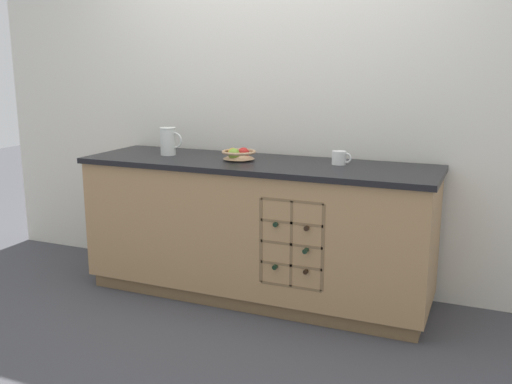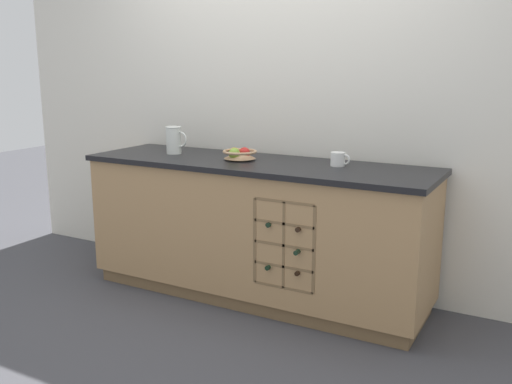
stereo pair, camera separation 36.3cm
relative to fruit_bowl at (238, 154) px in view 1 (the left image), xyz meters
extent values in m
plane|color=#424247|center=(0.12, 0.00, -0.94)|extent=(14.00, 14.00, 0.00)
cube|color=silver|center=(0.12, 0.38, 0.34)|extent=(4.63, 0.06, 2.55)
cube|color=brown|center=(0.12, 0.00, -0.89)|extent=(2.17, 0.57, 0.09)
cube|color=tan|center=(0.12, 0.00, -0.46)|extent=(2.23, 0.63, 0.77)
cube|color=black|center=(0.12, 0.00, -0.06)|extent=(2.27, 0.67, 0.03)
cube|color=brown|center=(0.48, -0.22, -0.45)|extent=(0.38, 0.01, 0.51)
cube|color=brown|center=(0.29, -0.27, -0.45)|extent=(0.02, 0.10, 0.51)
cube|color=brown|center=(0.66, -0.27, -0.45)|extent=(0.02, 0.10, 0.51)
cube|color=brown|center=(0.48, -0.27, -0.71)|extent=(0.38, 0.10, 0.02)
cube|color=brown|center=(0.48, -0.27, -0.58)|extent=(0.38, 0.10, 0.02)
cube|color=brown|center=(0.48, -0.27, -0.45)|extent=(0.38, 0.10, 0.02)
cube|color=brown|center=(0.48, -0.27, -0.32)|extent=(0.38, 0.10, 0.02)
cube|color=brown|center=(0.48, -0.27, -0.20)|extent=(0.38, 0.10, 0.02)
cube|color=brown|center=(0.48, -0.27, -0.45)|extent=(0.02, 0.10, 0.51)
cylinder|color=black|center=(0.38, -0.14, -0.60)|extent=(0.08, 0.22, 0.08)
cylinder|color=black|center=(0.38, -0.29, -0.60)|extent=(0.03, 0.09, 0.03)
cylinder|color=black|center=(0.57, -0.16, -0.60)|extent=(0.07, 0.19, 0.07)
cylinder|color=black|center=(0.57, -0.30, -0.60)|extent=(0.03, 0.08, 0.03)
cylinder|color=black|center=(0.57, -0.18, -0.47)|extent=(0.07, 0.20, 0.07)
cylinder|color=black|center=(0.57, -0.32, -0.47)|extent=(0.03, 0.08, 0.03)
cylinder|color=black|center=(0.38, -0.14, -0.34)|extent=(0.08, 0.21, 0.08)
cylinder|color=black|center=(0.38, -0.29, -0.34)|extent=(0.03, 0.09, 0.03)
cylinder|color=black|center=(0.57, -0.16, -0.34)|extent=(0.08, 0.19, 0.08)
cylinder|color=black|center=(0.57, -0.30, -0.34)|extent=(0.03, 0.08, 0.03)
cylinder|color=tan|center=(0.00, 0.00, -0.04)|extent=(0.10, 0.10, 0.01)
cone|color=tan|center=(0.00, 0.00, 0.00)|extent=(0.20, 0.20, 0.05)
torus|color=tan|center=(0.00, 0.00, 0.01)|extent=(0.22, 0.22, 0.02)
sphere|color=gold|center=(-0.04, 0.01, 0.00)|extent=(0.07, 0.07, 0.07)
sphere|color=#7FA838|center=(-0.01, -0.04, 0.00)|extent=(0.08, 0.08, 0.08)
sphere|color=red|center=(0.03, 0.02, 0.00)|extent=(0.07, 0.07, 0.07)
cylinder|color=silver|center=(-0.53, 0.01, 0.05)|extent=(0.10, 0.10, 0.19)
torus|color=silver|center=(-0.53, 0.01, 0.14)|extent=(0.11, 0.11, 0.01)
torus|color=silver|center=(-0.47, 0.01, 0.06)|extent=(0.11, 0.01, 0.11)
cylinder|color=white|center=(0.63, 0.09, 0.00)|extent=(0.09, 0.09, 0.08)
torus|color=white|center=(0.68, 0.09, 0.00)|extent=(0.07, 0.01, 0.07)
camera|label=1|loc=(1.51, -3.27, 0.55)|focal=40.00mm
camera|label=2|loc=(1.83, -3.11, 0.55)|focal=40.00mm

